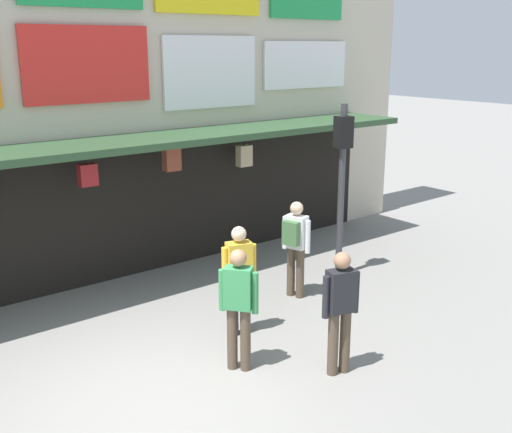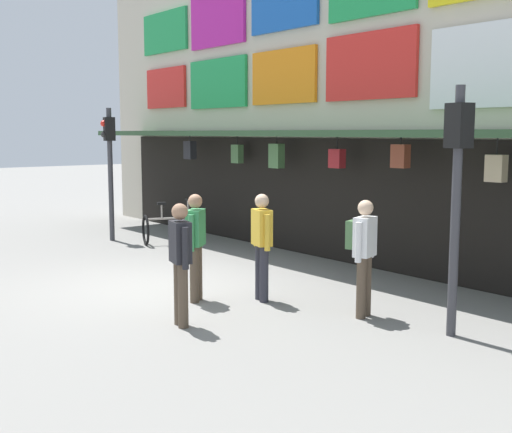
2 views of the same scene
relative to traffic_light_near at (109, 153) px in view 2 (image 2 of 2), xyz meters
name	(u,v)px [view 2 (image 2 of 2)]	position (x,y,z in m)	size (l,w,h in m)	color
ground_plane	(157,285)	(4.78, -1.52, -2.14)	(80.00, 80.00, 0.00)	gray
shopfront	(344,68)	(4.78, 3.04, 1.82)	(18.00, 2.60, 8.00)	beige
traffic_light_near	(109,153)	(0.00, 0.00, 0.00)	(0.33, 0.35, 3.20)	#38383D
traffic_light_far	(458,171)	(9.64, 0.02, 0.00)	(0.32, 0.35, 3.20)	#38383D
bicycle_parked	(169,227)	(1.33, 0.82, -1.75)	(1.06, 1.33, 1.05)	black
pedestrian_in_white	(196,241)	(6.11, -1.60, -1.19)	(0.40, 0.43, 1.68)	brown
pedestrian_in_purple	(363,249)	(8.32, -0.24, -1.16)	(0.43, 0.51, 1.68)	brown
pedestrian_in_red	(180,257)	(7.08, -2.49, -1.19)	(0.52, 0.30, 1.68)	brown
pedestrian_in_blue	(262,241)	(6.73, -0.78, -1.19)	(0.51, 0.32, 1.68)	#2D2D38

